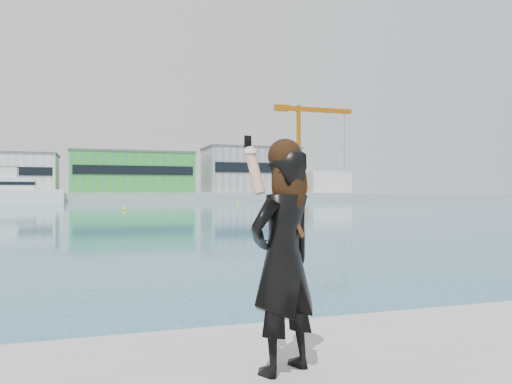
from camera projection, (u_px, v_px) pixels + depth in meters
far_quay at (100, 197)px, 128.08m from camera, size 320.00×40.00×2.00m
warehouse_white at (4, 173)px, 119.30m from camera, size 24.48×15.35×9.50m
warehouse_green at (132, 172)px, 128.65m from camera, size 30.60×16.36×10.50m
warehouse_grey_right at (250, 170)px, 138.63m from camera, size 25.50×15.35×12.50m
ancillary_shed at (325, 182)px, 143.60m from camera, size 12.00×10.00×6.00m
dock_crane at (303, 145)px, 137.06m from camera, size 23.00×4.00×24.00m
flagpole_right at (191, 175)px, 126.41m from camera, size 1.28×0.16×8.00m
motor_yacht at (9, 190)px, 103.87m from camera, size 20.62×6.25×9.55m
buoy_near at (238, 205)px, 85.94m from camera, size 0.50×0.50×0.50m
buoy_extra at (125, 210)px, 60.33m from camera, size 0.50×0.50×0.50m
woman at (283, 253)px, 4.00m from camera, size 0.77×0.66×1.90m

